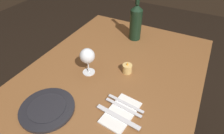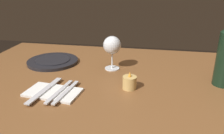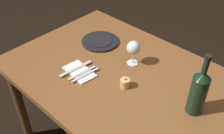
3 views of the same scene
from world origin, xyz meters
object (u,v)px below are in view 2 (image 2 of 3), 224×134
at_px(votive_candle, 130,83).
at_px(folded_napkin, 53,92).
at_px(table_knife, 45,90).
at_px(fork_inner, 59,91).
at_px(fork_outer, 66,92).
at_px(dinner_plate, 53,61).
at_px(wine_glass_left, 112,46).

relative_size(votive_candle, folded_napkin, 0.33).
height_order(votive_candle, table_knife, votive_candle).
bearing_deg(votive_candle, table_knife, 16.57).
relative_size(fork_inner, fork_outer, 1.00).
bearing_deg(dinner_plate, fork_outer, 121.61).
bearing_deg(table_knife, dinner_plate, -71.02).
xyz_separation_m(votive_candle, folded_napkin, (0.26, 0.09, -0.02)).
relative_size(fork_outer, table_knife, 0.86).
distance_m(fork_inner, fork_outer, 0.03).
bearing_deg(votive_candle, wine_glass_left, -61.62).
bearing_deg(folded_napkin, wine_glass_left, -121.40).
xyz_separation_m(fork_inner, table_knife, (0.05, 0.00, 0.00)).
relative_size(dinner_plate, table_knife, 1.14).
bearing_deg(fork_inner, fork_outer, 180.00).
bearing_deg(dinner_plate, folded_napkin, 114.03).
bearing_deg(fork_inner, wine_glass_left, -117.37).
bearing_deg(wine_glass_left, dinner_plate, -4.89).
distance_m(wine_glass_left, folded_napkin, 0.33).
distance_m(votive_candle, folded_napkin, 0.28).
relative_size(votive_candle, dinner_plate, 0.28).
distance_m(folded_napkin, fork_inner, 0.03).
relative_size(wine_glass_left, dinner_plate, 0.62).
height_order(votive_candle, fork_outer, votive_candle).
bearing_deg(fork_outer, folded_napkin, 0.00).
distance_m(dinner_plate, folded_napkin, 0.32).
height_order(fork_outer, table_knife, same).
relative_size(wine_glass_left, table_knife, 0.71).
bearing_deg(wine_glass_left, votive_candle, 118.38).
bearing_deg(dinner_plate, fork_inner, 117.95).
height_order(fork_inner, fork_outer, same).
bearing_deg(dinner_plate, table_knife, 108.98).
height_order(dinner_plate, fork_outer, dinner_plate).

